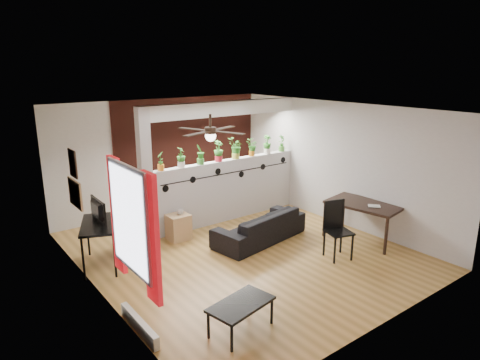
% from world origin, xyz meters
% --- Properties ---
extents(room_shell, '(6.30, 7.10, 2.90)m').
position_xyz_m(room_shell, '(0.00, 0.00, 1.30)').
color(room_shell, olive).
rests_on(room_shell, ground).
extents(partition_wall, '(3.60, 0.18, 1.35)m').
position_xyz_m(partition_wall, '(0.80, 1.50, 0.68)').
color(partition_wall, '#BCBCC1').
rests_on(partition_wall, ground).
extents(ceiling_header, '(3.60, 0.18, 0.30)m').
position_xyz_m(ceiling_header, '(0.80, 1.50, 2.45)').
color(ceiling_header, silver).
rests_on(ceiling_header, room_shell).
extents(pier_column, '(0.22, 0.20, 2.60)m').
position_xyz_m(pier_column, '(-1.11, 1.50, 1.30)').
color(pier_column, '#BCBCC1').
rests_on(pier_column, ground).
extents(brick_panel, '(3.90, 0.05, 2.60)m').
position_xyz_m(brick_panel, '(0.80, 2.97, 1.30)').
color(brick_panel, '#9C3A2D').
rests_on(brick_panel, ground).
extents(vine_decal, '(3.31, 0.01, 0.30)m').
position_xyz_m(vine_decal, '(0.80, 1.40, 1.08)').
color(vine_decal, black).
rests_on(vine_decal, partition_wall).
extents(window_assembly, '(0.09, 1.30, 1.55)m').
position_xyz_m(window_assembly, '(-2.56, -1.20, 1.51)').
color(window_assembly, white).
rests_on(window_assembly, room_shell).
extents(baseboard_heater, '(0.08, 1.00, 0.18)m').
position_xyz_m(baseboard_heater, '(-2.54, -1.20, 0.09)').
color(baseboard_heater, silver).
rests_on(baseboard_heater, ground).
extents(corkboard, '(0.03, 0.60, 0.45)m').
position_xyz_m(corkboard, '(-2.58, 0.95, 1.35)').
color(corkboard, '#987149').
rests_on(corkboard, room_shell).
extents(framed_art, '(0.03, 0.34, 0.44)m').
position_xyz_m(framed_art, '(-2.58, 0.90, 1.85)').
color(framed_art, '#8C7259').
rests_on(framed_art, room_shell).
extents(ceiling_fan, '(1.19, 1.19, 0.43)m').
position_xyz_m(ceiling_fan, '(-0.80, -0.30, 2.31)').
color(ceiling_fan, black).
rests_on(ceiling_fan, room_shell).
extents(potted_plant_0, '(0.21, 0.23, 0.37)m').
position_xyz_m(potted_plant_0, '(-0.78, 1.50, 1.55)').
color(potted_plant_0, orange).
rests_on(potted_plant_0, partition_wall).
extents(potted_plant_1, '(0.22, 0.25, 0.40)m').
position_xyz_m(potted_plant_1, '(-0.33, 1.50, 1.56)').
color(potted_plant_1, white).
rests_on(potted_plant_1, partition_wall).
extents(potted_plant_2, '(0.27, 0.26, 0.41)m').
position_xyz_m(potted_plant_2, '(0.12, 1.50, 1.57)').
color(potted_plant_2, '#39812F').
rests_on(potted_plant_2, partition_wall).
extents(potted_plant_3, '(0.26, 0.22, 0.44)m').
position_xyz_m(potted_plant_3, '(0.57, 1.50, 1.58)').
color(potted_plant_3, red).
rests_on(potted_plant_3, partition_wall).
extents(potted_plant_4, '(0.24, 0.20, 0.45)m').
position_xyz_m(potted_plant_4, '(1.03, 1.50, 1.59)').
color(potted_plant_4, '#BDC445').
rests_on(potted_plant_4, partition_wall).
extents(potted_plant_5, '(0.24, 0.23, 0.38)m').
position_xyz_m(potted_plant_5, '(1.48, 1.50, 1.55)').
color(potted_plant_5, orange).
rests_on(potted_plant_5, partition_wall).
extents(potted_plant_6, '(0.25, 0.22, 0.43)m').
position_xyz_m(potted_plant_6, '(1.93, 1.50, 1.58)').
color(potted_plant_6, white).
rests_on(potted_plant_6, partition_wall).
extents(potted_plant_7, '(0.21, 0.17, 0.40)m').
position_xyz_m(potted_plant_7, '(2.38, 1.50, 1.56)').
color(potted_plant_7, '#4C9737').
rests_on(potted_plant_7, partition_wall).
extents(sofa, '(1.98, 1.03, 0.55)m').
position_xyz_m(sofa, '(0.61, 0.16, 0.28)').
color(sofa, black).
rests_on(sofa, ground).
extents(cube_shelf, '(0.41, 0.37, 0.51)m').
position_xyz_m(cube_shelf, '(-0.63, 1.16, 0.25)').
color(cube_shelf, tan).
rests_on(cube_shelf, ground).
extents(cup, '(0.17, 0.17, 0.10)m').
position_xyz_m(cup, '(-0.58, 1.16, 0.56)').
color(cup, gray).
rests_on(cup, cube_shelf).
extents(computer_desk, '(0.92, 1.20, 0.77)m').
position_xyz_m(computer_desk, '(-2.25, 0.95, 0.70)').
color(computer_desk, black).
rests_on(computer_desk, ground).
extents(monitor, '(0.36, 0.06, 0.20)m').
position_xyz_m(monitor, '(-2.25, 1.10, 0.87)').
color(monitor, black).
rests_on(monitor, computer_desk).
extents(office_chair, '(0.46, 0.46, 0.88)m').
position_xyz_m(office_chair, '(-1.70, 1.21, 0.39)').
color(office_chair, black).
rests_on(office_chair, ground).
extents(dining_table, '(1.05, 1.49, 0.75)m').
position_xyz_m(dining_table, '(2.25, -1.03, 0.67)').
color(dining_table, black).
rests_on(dining_table, ground).
extents(book, '(0.27, 0.28, 0.02)m').
position_xyz_m(book, '(2.15, -1.33, 0.76)').
color(book, gray).
rests_on(book, dining_table).
extents(folding_chair, '(0.52, 0.52, 1.03)m').
position_xyz_m(folding_chair, '(1.22, -1.21, 0.61)').
color(folding_chair, black).
rests_on(folding_chair, ground).
extents(coffee_table, '(0.94, 0.63, 0.40)m').
position_xyz_m(coffee_table, '(-1.48, -1.98, 0.36)').
color(coffee_table, black).
rests_on(coffee_table, ground).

